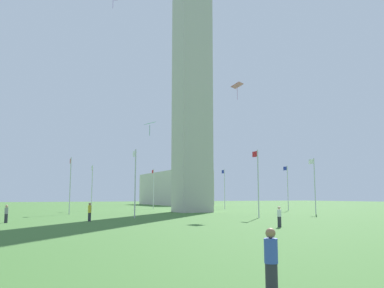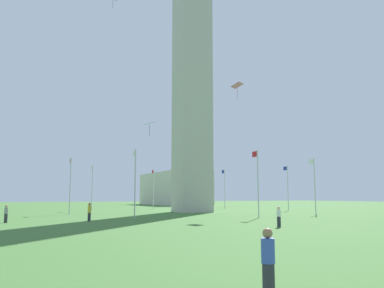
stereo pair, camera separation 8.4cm
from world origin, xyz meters
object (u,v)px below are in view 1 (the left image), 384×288
object	(u,v)px
kite_pink_diamond	(237,86)
obelisk_monument	(192,70)
flagpole_w	(287,186)
flagpole_sw	(314,183)
person_yellow_shirt	(90,212)
flagpole_n	(153,187)
flagpole_s	(258,180)
flagpole_nw	(224,187)
flagpole_e	(70,183)
flagpole_se	(135,180)
person_blue_shirt	(271,263)
distant_building	(173,189)
person_white_shirt	(279,217)
person_gray_shirt	(6,214)
kite_green_diamond	(150,124)
flagpole_ne	(92,185)

from	to	relation	value
kite_pink_diamond	obelisk_monument	bearing A→B (deg)	14.06
obelisk_monument	kite_pink_diamond	size ratio (longest dim) A/B	19.50
kite_pink_diamond	flagpole_w	bearing A→B (deg)	-57.89
flagpole_sw	person_yellow_shirt	distance (m)	31.17
flagpole_w	flagpole_n	bearing A→B (deg)	45.00
flagpole_sw	flagpole_n	bearing A→B (deg)	22.50
flagpole_s	flagpole_nw	xyz separation A→B (m)	(30.45, -12.61, 0.00)
flagpole_e	flagpole_se	xyz separation A→B (m)	(-12.61, -5.22, 0.00)
flagpole_s	flagpole_se	bearing A→B (deg)	67.50
flagpole_n	kite_pink_diamond	world-z (taller)	kite_pink_diamond
flagpole_s	person_blue_shirt	size ratio (longest dim) A/B	4.69
obelisk_monument	flagpole_se	bearing A→B (deg)	134.86
flagpole_n	flagpole_sw	xyz separation A→B (m)	(-30.45, -12.61, 0.00)
flagpole_n	distant_building	distance (m)	37.44
person_white_shirt	distant_building	world-z (taller)	distant_building
flagpole_e	flagpole_s	world-z (taller)	same
person_gray_shirt	kite_pink_diamond	bearing A→B (deg)	11.02
kite_green_diamond	flagpole_s	bearing A→B (deg)	-100.43
distant_building	flagpole_n	bearing A→B (deg)	152.28
flagpole_se	kite_green_diamond	bearing A→B (deg)	-168.47
flagpole_s	flagpole_e	bearing A→B (deg)	45.00
flagpole_s	person_blue_shirt	distance (m)	35.98
flagpole_e	flagpole_w	bearing A→B (deg)	-90.00
person_gray_shirt	distant_building	size ratio (longest dim) A/B	0.06
flagpole_n	person_gray_shirt	distance (m)	42.23
flagpole_e	distant_building	size ratio (longest dim) A/B	0.27
flagpole_ne	person_white_shirt	world-z (taller)	flagpole_ne
flagpole_se	person_yellow_shirt	distance (m)	7.47
person_yellow_shirt	kite_pink_diamond	size ratio (longest dim) A/B	0.77
kite_green_diamond	distant_building	distance (m)	73.02
flagpole_n	distant_building	bearing A→B (deg)	-27.72
person_blue_shirt	person_yellow_shirt	distance (m)	31.42
flagpole_w	kite_pink_diamond	xyz separation A→B (m)	(-9.68, 15.43, 13.18)
distant_building	kite_pink_diamond	bearing A→B (deg)	166.11
kite_pink_diamond	person_blue_shirt	bearing A→B (deg)	149.94
flagpole_n	flagpole_e	size ratio (longest dim) A/B	1.00
flagpole_sw	distant_building	size ratio (longest dim) A/B	0.27
obelisk_monument	flagpole_s	size ratio (longest dim) A/B	5.84
person_white_shirt	kite_green_diamond	size ratio (longest dim) A/B	1.06
kite_green_diamond	person_yellow_shirt	bearing A→B (deg)	97.21
flagpole_w	person_gray_shirt	distance (m)	46.11
flagpole_se	person_blue_shirt	xyz separation A→B (m)	(-35.18, 7.04, -3.37)
flagpole_nw	kite_green_diamond	bearing A→B (deg)	138.93
distant_building	person_white_shirt	bearing A→B (deg)	163.75
obelisk_monument	flagpole_ne	world-z (taller)	obelisk_monument
flagpole_e	kite_green_diamond	bearing A→B (deg)	-159.51
flagpole_e	person_blue_shirt	xyz separation A→B (m)	(-47.79, 1.81, -3.37)
flagpole_w	person_white_shirt	bearing A→B (deg)	141.27
flagpole_sw	person_yellow_shirt	bearing A→B (deg)	97.03
flagpole_sw	kite_green_diamond	xyz separation A→B (m)	(-3.02, 24.61, 5.84)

